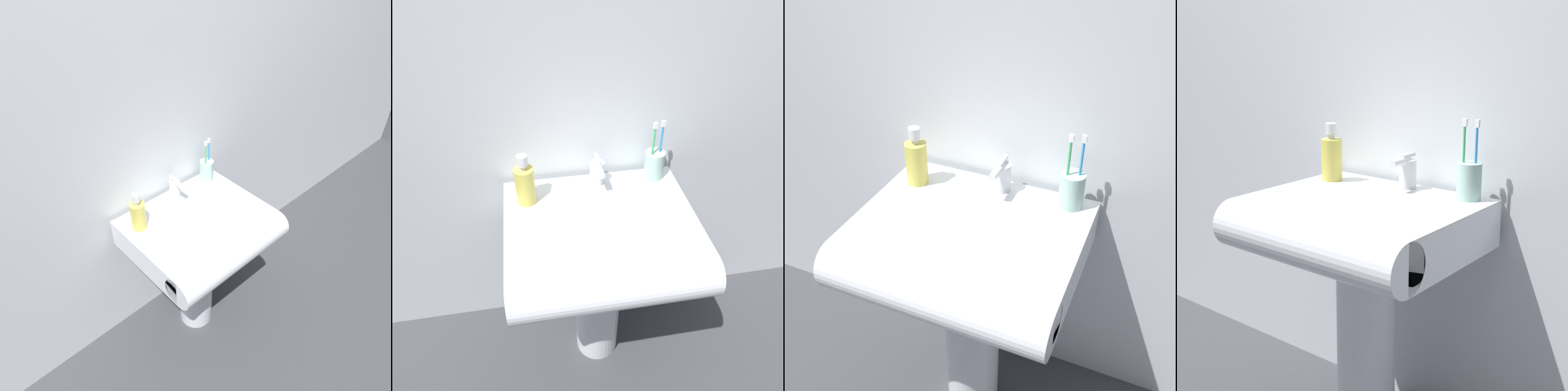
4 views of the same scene
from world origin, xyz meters
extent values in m
plane|color=#38383D|center=(0.00, 0.00, 0.00)|extent=(6.00, 6.00, 0.00)
cube|color=silver|center=(0.00, 0.26, 1.20)|extent=(5.00, 0.05, 2.40)
cylinder|color=white|center=(0.00, 0.00, 0.29)|extent=(0.16, 0.16, 0.59)
cube|color=white|center=(0.00, 0.00, 0.65)|extent=(0.58, 0.43, 0.13)
cylinder|color=white|center=(0.00, -0.21, 0.65)|extent=(0.58, 0.13, 0.13)
cylinder|color=silver|center=(0.02, 0.16, 0.76)|extent=(0.05, 0.05, 0.08)
cylinder|color=silver|center=(0.02, 0.13, 0.80)|extent=(0.02, 0.08, 0.02)
cube|color=silver|center=(0.02, 0.16, 0.81)|extent=(0.01, 0.06, 0.01)
cylinder|color=#99BFB2|center=(0.22, 0.16, 0.77)|extent=(0.07, 0.07, 0.10)
cylinder|color=#3FB266|center=(0.20, 0.16, 0.82)|extent=(0.01, 0.01, 0.18)
cube|color=white|center=(0.20, 0.16, 0.92)|extent=(0.01, 0.01, 0.02)
cylinder|color=#338CD8|center=(0.23, 0.17, 0.82)|extent=(0.01, 0.01, 0.18)
cube|color=white|center=(0.23, 0.17, 0.92)|extent=(0.01, 0.01, 0.02)
cylinder|color=gold|center=(-0.21, 0.11, 0.78)|extent=(0.06, 0.06, 0.12)
cylinder|color=silver|center=(-0.21, 0.11, 0.85)|extent=(0.02, 0.02, 0.01)
cylinder|color=silver|center=(-0.21, 0.11, 0.87)|extent=(0.03, 0.03, 0.03)
camera|label=1|loc=(-0.80, -0.88, 1.80)|focal=35.00mm
camera|label=2|loc=(-0.18, -0.83, 1.50)|focal=35.00mm
camera|label=3|loc=(0.42, -0.90, 1.48)|focal=45.00mm
camera|label=4|loc=(0.96, -1.19, 1.13)|focal=55.00mm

